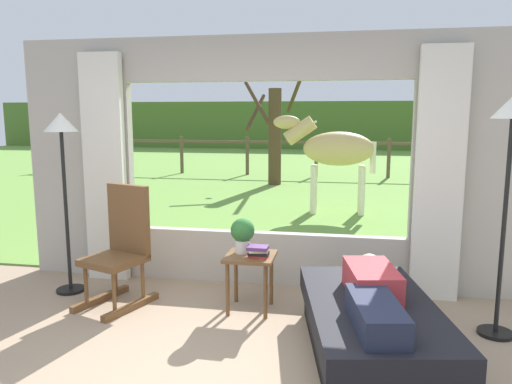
# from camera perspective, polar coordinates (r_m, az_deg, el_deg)

# --- Properties ---
(back_wall_with_window) EXTENTS (5.20, 0.12, 2.55)m
(back_wall_with_window) POSITION_cam_1_polar(r_m,az_deg,el_deg) (5.04, 0.94, 3.05)
(back_wall_with_window) COLOR #ADA599
(back_wall_with_window) RESTS_ON ground_plane
(curtain_panel_left) EXTENTS (0.44, 0.10, 2.40)m
(curtain_panel_left) POSITION_cam_1_polar(r_m,az_deg,el_deg) (5.45, -17.14, 2.58)
(curtain_panel_left) COLOR silver
(curtain_panel_left) RESTS_ON ground_plane
(curtain_panel_right) EXTENTS (0.44, 0.10, 2.40)m
(curtain_panel_right) POSITION_cam_1_polar(r_m,az_deg,el_deg) (4.92, 20.49, 1.75)
(curtain_panel_right) COLOR silver
(curtain_panel_right) RESTS_ON ground_plane
(outdoor_pasture_lawn) EXTENTS (36.00, 21.68, 0.02)m
(outdoor_pasture_lawn) POSITION_cam_1_polar(r_m,az_deg,el_deg) (15.96, 7.36, 2.62)
(outdoor_pasture_lawn) COLOR olive
(outdoor_pasture_lawn) RESTS_ON ground_plane
(distant_hill_ridge) EXTENTS (36.00, 2.00, 2.40)m
(distant_hill_ridge) POSITION_cam_1_polar(r_m,az_deg,el_deg) (25.70, 8.61, 7.66)
(distant_hill_ridge) COLOR #4C6D2B
(distant_hill_ridge) RESTS_ON ground_plane
(recliner_sofa) EXTENTS (1.19, 1.83, 0.42)m
(recliner_sofa) POSITION_cam_1_polar(r_m,az_deg,el_deg) (3.84, 13.20, -15.13)
(recliner_sofa) COLOR black
(recliner_sofa) RESTS_ON ground_plane
(reclining_person) EXTENTS (0.44, 1.43, 0.22)m
(reclining_person) POSITION_cam_1_polar(r_m,az_deg,el_deg) (3.68, 13.41, -11.12)
(reclining_person) COLOR #B23338
(reclining_person) RESTS_ON recliner_sofa
(rocking_chair) EXTENTS (0.67, 0.80, 1.12)m
(rocking_chair) POSITION_cam_1_polar(r_m,az_deg,el_deg) (4.80, -15.35, -6.14)
(rocking_chair) COLOR brown
(rocking_chair) RESTS_ON ground_plane
(side_table) EXTENTS (0.44, 0.44, 0.52)m
(side_table) POSITION_cam_1_polar(r_m,az_deg,el_deg) (4.49, -0.70, -8.46)
(side_table) COLOR brown
(side_table) RESTS_ON ground_plane
(potted_plant) EXTENTS (0.22, 0.22, 0.32)m
(potted_plant) POSITION_cam_1_polar(r_m,az_deg,el_deg) (4.48, -1.56, -4.80)
(potted_plant) COLOR silver
(potted_plant) RESTS_ON side_table
(book_stack) EXTENTS (0.19, 0.15, 0.10)m
(book_stack) POSITION_cam_1_polar(r_m,az_deg,el_deg) (4.37, 0.26, -6.90)
(book_stack) COLOR #B22D28
(book_stack) RESTS_ON side_table
(floor_lamp_left) EXTENTS (0.32, 0.32, 1.79)m
(floor_lamp_left) POSITION_cam_1_polar(r_m,az_deg,el_deg) (5.13, -21.58, 4.70)
(floor_lamp_left) COLOR black
(floor_lamp_left) RESTS_ON ground_plane
(floor_lamp_right) EXTENTS (0.32, 0.32, 1.92)m
(floor_lamp_right) POSITION_cam_1_polar(r_m,az_deg,el_deg) (4.24, 27.45, 5.01)
(floor_lamp_right) COLOR black
(floor_lamp_right) RESTS_ON ground_plane
(horse) EXTENTS (1.81, 0.58, 1.73)m
(horse) POSITION_cam_1_polar(r_m,az_deg,el_deg) (8.80, 9.00, 4.89)
(horse) COLOR tan
(horse) RESTS_ON outdoor_pasture_lawn
(pasture_tree) EXTENTS (1.51, 1.56, 2.63)m
(pasture_tree) POSITION_cam_1_polar(r_m,az_deg,el_deg) (12.28, 2.11, 6.88)
(pasture_tree) COLOR #4C3823
(pasture_tree) RESTS_ON outdoor_pasture_lawn
(pasture_fence_line) EXTENTS (16.10, 0.10, 1.10)m
(pasture_fence_line) POSITION_cam_1_polar(r_m,az_deg,el_deg) (14.07, 7.02, 4.78)
(pasture_fence_line) COLOR brown
(pasture_fence_line) RESTS_ON outdoor_pasture_lawn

